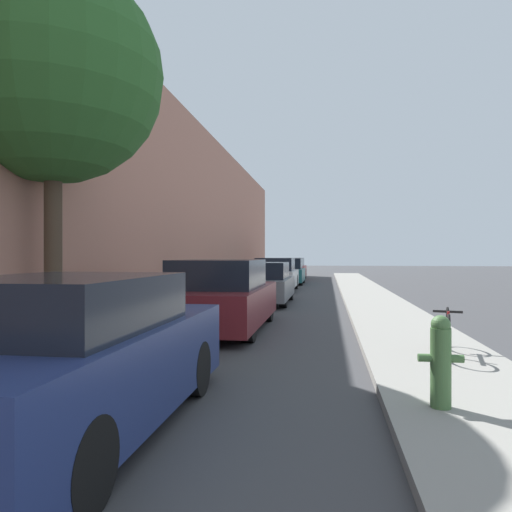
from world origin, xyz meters
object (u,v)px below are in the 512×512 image
object	(u,v)px
parked_car_grey	(262,284)
parked_car_white	(276,275)
parked_car_maroon	(221,297)
street_tree_near	(53,75)
parked_car_red	(292,269)
bicycle	(448,332)
parked_car_navy	(72,358)
parked_car_teal	(287,272)
fire_hydrant	(441,360)

from	to	relation	value
parked_car_grey	parked_car_white	xyz separation A→B (m)	(-0.17, 5.75, 0.05)
parked_car_maroon	street_tree_near	bearing A→B (deg)	-136.75
parked_car_grey	parked_car_white	world-z (taller)	parked_car_white
parked_car_maroon	parked_car_red	bearing A→B (deg)	90.02
street_tree_near	bicycle	world-z (taller)	street_tree_near
parked_car_navy	parked_car_white	distance (m)	17.53
parked_car_white	parked_car_red	distance (m)	9.88
parked_car_grey	parked_car_red	bearing A→B (deg)	90.49
parked_car_grey	parked_car_red	distance (m)	15.63
parked_car_navy	parked_car_grey	bearing A→B (deg)	89.37
parked_car_white	bicycle	size ratio (longest dim) A/B	2.61
parked_car_teal	street_tree_near	size ratio (longest dim) A/B	0.60
parked_car_navy	parked_car_red	distance (m)	27.41
parked_car_navy	parked_car_red	size ratio (longest dim) A/B	0.92
parked_car_grey	bicycle	world-z (taller)	parked_car_grey
parked_car_teal	fire_hydrant	bearing A→B (deg)	-81.32
parked_car_grey	fire_hydrant	size ratio (longest dim) A/B	4.66
parked_car_teal	fire_hydrant	world-z (taller)	parked_car_teal
parked_car_maroon	parked_car_grey	distance (m)	5.74
parked_car_grey	street_tree_near	xyz separation A→B (m)	(-2.60, -8.06, 4.10)
parked_car_white	street_tree_near	size ratio (longest dim) A/B	0.63
parked_car_red	parked_car_navy	bearing A→B (deg)	-89.99
bicycle	fire_hydrant	bearing A→B (deg)	-92.40
fire_hydrant	street_tree_near	bearing A→B (deg)	153.99
parked_car_grey	fire_hydrant	bearing A→B (deg)	-73.50
bicycle	street_tree_near	bearing A→B (deg)	-169.40
parked_car_white	parked_car_grey	bearing A→B (deg)	-88.34
parked_car_white	fire_hydrant	world-z (taller)	parked_car_white
parked_car_navy	parked_car_teal	world-z (taller)	parked_car_teal
parked_car_maroon	parked_car_teal	distance (m)	16.57
parked_car_teal	parked_car_white	bearing A→B (deg)	-90.90
parked_car_navy	parked_car_grey	distance (m)	11.78
parked_car_maroon	bicycle	world-z (taller)	parked_car_maroon
street_tree_near	fire_hydrant	bearing A→B (deg)	-26.01
parked_car_navy	parked_car_maroon	world-z (taller)	parked_car_maroon
parked_car_red	parked_car_grey	bearing A→B (deg)	-89.51
parked_car_teal	parked_car_red	world-z (taller)	same
parked_car_navy	street_tree_near	xyz separation A→B (m)	(-2.47, 3.72, 4.08)
parked_car_maroon	bicycle	bearing A→B (deg)	-32.05
parked_car_navy	parked_car_maroon	xyz separation A→B (m)	(0.00, 6.04, 0.03)
parked_car_navy	parked_car_white	bearing A→B (deg)	90.12
parked_car_navy	fire_hydrant	xyz separation A→B (m)	(3.36, 0.88, -0.10)
parked_car_red	fire_hydrant	bearing A→B (deg)	-82.77
parked_car_red	bicycle	size ratio (longest dim) A/B	2.81
parked_car_maroon	parked_car_teal	world-z (taller)	parked_car_maroon
parked_car_navy	bicycle	size ratio (longest dim) A/B	2.58
parked_car_grey	street_tree_near	bearing A→B (deg)	-107.86
parked_car_white	parked_car_teal	xyz separation A→B (m)	(0.08, 5.08, -0.03)
parked_car_maroon	fire_hydrant	bearing A→B (deg)	-56.98
parked_car_navy	parked_car_teal	distance (m)	22.61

